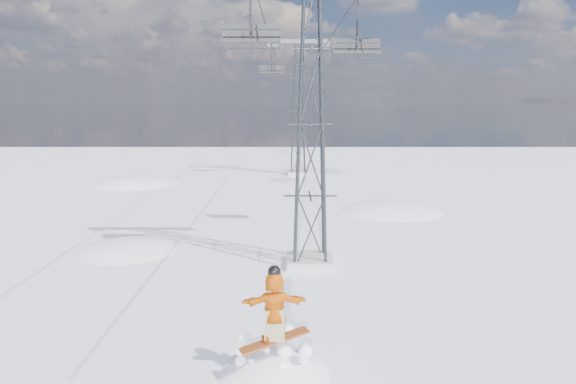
# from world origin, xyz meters

# --- Properties ---
(ground) EXTENTS (120.00, 120.00, 0.00)m
(ground) POSITION_xyz_m (0.00, 0.00, 0.00)
(ground) COLOR white
(ground) RESTS_ON ground
(snow_terrain) EXTENTS (39.00, 37.00, 22.00)m
(snow_terrain) POSITION_xyz_m (-4.77, 21.24, -9.59)
(snow_terrain) COLOR white
(snow_terrain) RESTS_ON ground
(lift_tower_near) EXTENTS (5.20, 1.80, 11.43)m
(lift_tower_near) POSITION_xyz_m (0.80, 8.00, 5.47)
(lift_tower_near) COLOR #999999
(lift_tower_near) RESTS_ON ground
(lift_tower_far) EXTENTS (5.20, 1.80, 11.43)m
(lift_tower_far) POSITION_xyz_m (0.80, 33.00, 5.47)
(lift_tower_far) COLOR #999999
(lift_tower_far) RESTS_ON ground
(haul_cables) EXTENTS (4.46, 51.00, 0.06)m
(haul_cables) POSITION_xyz_m (0.80, 19.50, 10.85)
(haul_cables) COLOR black
(haul_cables) RESTS_ON ground
(lift_chair_near) EXTENTS (2.15, 0.62, 2.66)m
(lift_chair_near) POSITION_xyz_m (-1.40, 7.85, 8.72)
(lift_chair_near) COLOR black
(lift_chair_near) RESTS_ON ground
(lift_chair_mid) EXTENTS (2.15, 0.62, 2.67)m
(lift_chair_mid) POSITION_xyz_m (3.00, 12.13, 8.71)
(lift_chair_mid) COLOR black
(lift_chair_mid) RESTS_ON ground
(lift_chair_far) EXTENTS (2.04, 0.59, 2.53)m
(lift_chair_far) POSITION_xyz_m (-1.40, 31.27, 8.83)
(lift_chair_far) COLOR black
(lift_chair_far) RESTS_ON ground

